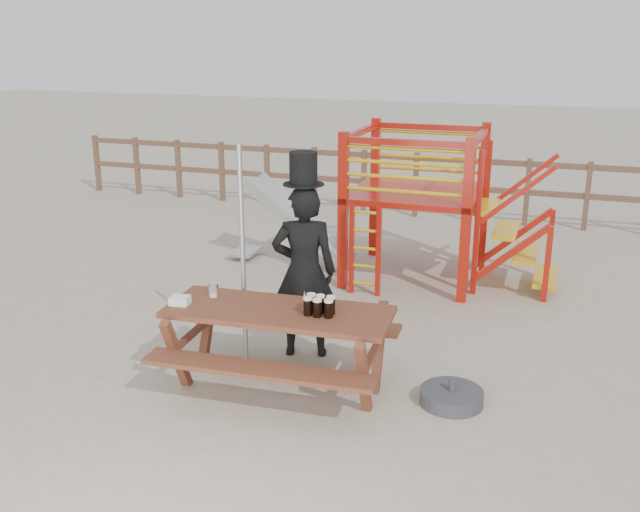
# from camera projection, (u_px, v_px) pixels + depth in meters

# --- Properties ---
(ground) EXTENTS (60.00, 60.00, 0.00)m
(ground) POSITION_uv_depth(u_px,v_px,m) (315.00, 387.00, 6.93)
(ground) COLOR tan
(ground) RESTS_ON ground
(back_fence) EXTENTS (15.09, 0.09, 1.20)m
(back_fence) POSITION_uv_depth(u_px,v_px,m) (443.00, 179.00, 13.02)
(back_fence) COLOR brown
(back_fence) RESTS_ON ground
(playground_fort) EXTENTS (4.71, 1.84, 2.10)m
(playground_fort) POSITION_uv_depth(u_px,v_px,m) (410.00, 202.00, 9.80)
(playground_fort) COLOR #A8160B
(playground_fort) RESTS_ON ground
(picnic_table) EXTENTS (2.20, 1.59, 0.82)m
(picnic_table) POSITION_uv_depth(u_px,v_px,m) (279.00, 339.00, 6.75)
(picnic_table) COLOR brown
(picnic_table) RESTS_ON ground
(man_with_hat) EXTENTS (0.77, 0.62, 2.17)m
(man_with_hat) POSITION_uv_depth(u_px,v_px,m) (304.00, 267.00, 7.38)
(man_with_hat) COLOR black
(man_with_hat) RESTS_ON ground
(metal_pole) EXTENTS (0.05, 0.05, 2.29)m
(metal_pole) POSITION_uv_depth(u_px,v_px,m) (243.00, 258.00, 7.12)
(metal_pole) COLOR #B2B2B7
(metal_pole) RESTS_ON ground
(parasol_base) EXTENTS (0.59, 0.59, 0.25)m
(parasol_base) POSITION_uv_depth(u_px,v_px,m) (452.00, 397.00, 6.60)
(parasol_base) COLOR #36363B
(parasol_base) RESTS_ON ground
(paper_bag) EXTENTS (0.20, 0.16, 0.08)m
(paper_bag) POSITION_uv_depth(u_px,v_px,m) (180.00, 300.00, 6.77)
(paper_bag) COLOR white
(paper_bag) RESTS_ON picnic_table
(stout_pints) EXTENTS (0.28, 0.19, 0.17)m
(stout_pints) POSITION_uv_depth(u_px,v_px,m) (319.00, 306.00, 6.52)
(stout_pints) COLOR black
(stout_pints) RESTS_ON picnic_table
(empty_glasses) EXTENTS (0.08, 0.08, 0.15)m
(empty_glasses) POSITION_uv_depth(u_px,v_px,m) (213.00, 290.00, 6.96)
(empty_glasses) COLOR silver
(empty_glasses) RESTS_ON picnic_table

